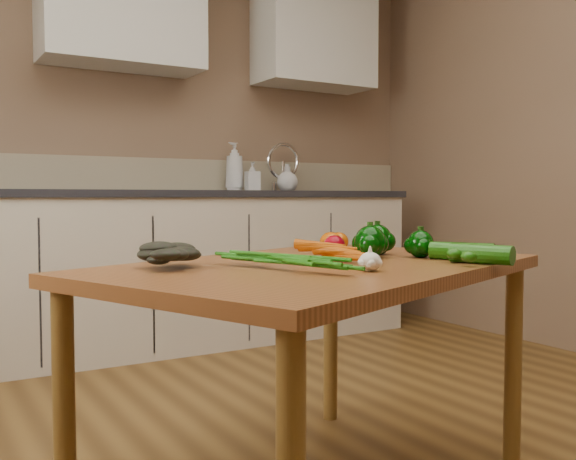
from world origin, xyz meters
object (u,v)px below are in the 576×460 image
Objects in this scene: soap_bottle_c at (287,178)px; zucchini_a at (462,251)px; leafy_greens at (172,251)px; tomato_c at (338,242)px; tomato_a at (334,245)px; carrot_bunch at (318,253)px; tomato_b at (331,242)px; garlic_bulb at (370,262)px; soap_bottle_a at (235,167)px; pepper_b at (377,240)px; zucchini_b at (481,254)px; table at (318,290)px; pepper_a at (370,242)px; pepper_c at (421,244)px; soap_bottle_b at (252,176)px.

zucchini_a is (-0.78, -2.30, -0.28)m from soap_bottle_c.
tomato_c is at bearing 17.91° from leafy_greens.
leafy_greens reaches higher than tomato_c.
soap_bottle_c reaches higher than tomato_a.
tomato_c is (0.30, 0.33, 0.00)m from carrot_bunch.
zucchini_a is (0.18, -0.41, -0.01)m from tomato_b.
zucchini_a is at bearing -16.27° from leafy_greens.
garlic_bulb is at bearing -104.41° from carrot_bunch.
soap_bottle_a is 1.73× the size of soap_bottle_c.
zucchini_b is at bearing -80.08° from pepper_b.
table is at bearing 159.17° from zucchini_a.
tomato_c is (0.07, 0.26, -0.02)m from pepper_a.
garlic_bulb is 0.33× the size of zucchini_b.
pepper_a is 0.27m from zucchini_a.
pepper_c is (0.14, -0.07, -0.01)m from pepper_a.
tomato_b reaches higher than carrot_bunch.
garlic_bulb is 0.45m from tomato_a.
leafy_greens is 1.04× the size of zucchini_b.
carrot_bunch is at bearing -178.75° from pepper_c.
table is 0.44m from zucchini_a.
tomato_b is (0.00, 0.21, -0.01)m from pepper_a.
soap_bottle_a is 4.50× the size of tomato_a.
garlic_bulb is (-0.81, -2.43, -0.35)m from soap_bottle_a.
soap_bottle_c is 2.44m from zucchini_a.
pepper_a is 0.55× the size of zucchini_b.
soap_bottle_a is at bearing 60.18° from leafy_greens.
garlic_bulb is 0.53m from tomato_b.
pepper_a reaches higher than pepper_b.
pepper_b is at bearing 3.37° from leafy_greens.
pepper_a is (0.21, 0.27, 0.02)m from garlic_bulb.
leafy_greens is at bearing -170.06° from tomato_a.
tomato_b is at bearing 28.36° from table.
soap_bottle_a is 2.26m from pepper_a.
pepper_c is at bearing 107.57° from zucchini_a.
table is at bearing -94.86° from soap_bottle_c.
zucchini_a is at bearing -56.99° from tomato_a.
zucchini_a is (-0.41, -2.35, -0.35)m from soap_bottle_a.
soap_bottle_c reaches higher than table.
zucchini_a is (0.22, -0.34, -0.01)m from tomato_a.
leafy_greens is at bearing -114.01° from soap_bottle_b.
leafy_greens reaches higher than tomato_b.
pepper_b is 0.16m from tomato_b.
carrot_bunch is at bearing 150.94° from zucchini_b.
soap_bottle_a is 1.70× the size of soap_bottle_b.
soap_bottle_b is 2.19m from pepper_c.
pepper_b is (0.31, 0.35, 0.02)m from garlic_bulb.
soap_bottle_c is 3.15× the size of garlic_bulb.
carrot_bunch is at bearing -155.03° from pepper_b.
table is 8.16× the size of soap_bottle_b.
soap_bottle_b is (0.89, 2.09, 0.39)m from table.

